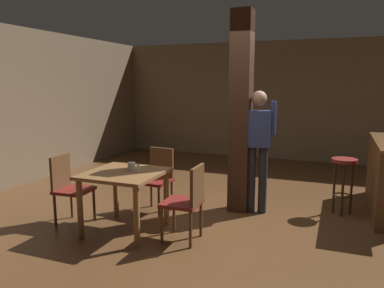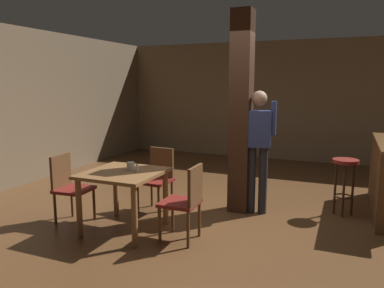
% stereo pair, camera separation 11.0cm
% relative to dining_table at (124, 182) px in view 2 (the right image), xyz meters
% --- Properties ---
extents(ground_plane, '(10.80, 10.80, 0.00)m').
position_rel_dining_table_xyz_m(ground_plane, '(1.08, 0.76, -0.62)').
color(ground_plane, brown).
extents(wall_back, '(8.00, 0.10, 2.80)m').
position_rel_dining_table_xyz_m(wall_back, '(1.08, 5.26, 0.78)').
color(wall_back, '#756047').
rests_on(wall_back, ground_plane).
extents(pillar, '(0.28, 0.28, 2.80)m').
position_rel_dining_table_xyz_m(pillar, '(1.12, 1.27, 0.78)').
color(pillar, '#382114').
rests_on(pillar, ground_plane).
extents(dining_table, '(0.90, 0.90, 0.75)m').
position_rel_dining_table_xyz_m(dining_table, '(0.00, 0.00, 0.00)').
color(dining_table, brown).
rests_on(dining_table, ground_plane).
extents(chair_west, '(0.45, 0.45, 0.89)m').
position_rel_dining_table_xyz_m(chair_west, '(-0.81, -0.04, -0.11)').
color(chair_west, maroon).
rests_on(chair_west, ground_plane).
extents(chair_north, '(0.46, 0.46, 0.89)m').
position_rel_dining_table_xyz_m(chair_north, '(0.03, 0.83, -0.11)').
color(chair_north, maroon).
rests_on(chair_north, ground_plane).
extents(chair_east, '(0.43, 0.43, 0.89)m').
position_rel_dining_table_xyz_m(chair_east, '(0.84, -0.00, -0.11)').
color(chair_east, maroon).
rests_on(chair_east, ground_plane).
extents(napkin_cup, '(0.09, 0.09, 0.10)m').
position_rel_dining_table_xyz_m(napkin_cup, '(0.05, 0.10, 0.18)').
color(napkin_cup, beige).
rests_on(napkin_cup, dining_table).
extents(salt_shaker, '(0.03, 0.03, 0.09)m').
position_rel_dining_table_xyz_m(salt_shaker, '(0.16, 0.07, 0.18)').
color(salt_shaker, silver).
rests_on(salt_shaker, dining_table).
extents(standing_person, '(0.47, 0.25, 1.72)m').
position_rel_dining_table_xyz_m(standing_person, '(1.37, 1.26, 0.38)').
color(standing_person, navy).
rests_on(standing_person, ground_plane).
extents(bar_stool_near, '(0.35, 0.35, 0.79)m').
position_rel_dining_table_xyz_m(bar_stool_near, '(2.51, 1.64, -0.03)').
color(bar_stool_near, maroon).
rests_on(bar_stool_near, ground_plane).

